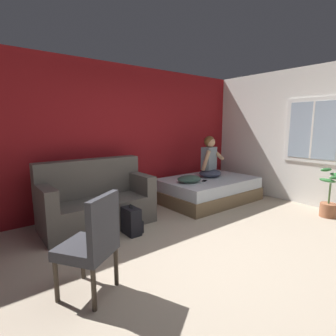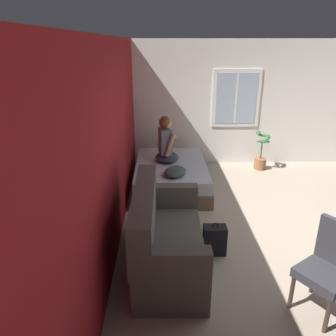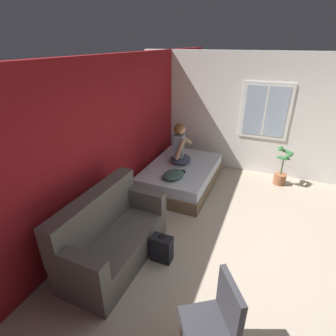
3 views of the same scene
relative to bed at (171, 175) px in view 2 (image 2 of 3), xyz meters
The scene contains 11 objects.
ground_plane 2.57m from the bed, 133.74° to the right, with size 40.00×40.00×0.00m, color tan.
wall_back_accent 2.26m from the bed, 154.12° to the left, with size 11.19×0.16×2.70m, color maroon.
wall_side_with_window 2.57m from the bed, 52.74° to the right, with size 0.19×6.66×2.70m.
bed is the anchor object (origin of this frame).
couch 2.41m from the bed, behind, with size 1.71×0.84×1.04m.
side_chair 3.49m from the bed, 154.62° to the right, with size 0.64×0.64×0.98m.
person_seated 0.62m from the bed, 33.00° to the left, with size 0.60×0.53×0.88m.
backpack 2.21m from the bed, 166.77° to the right, with size 0.23×0.30×0.46m.
throw_pillow 0.67m from the bed, behind, with size 0.48×0.36×0.14m, color #385147.
cell_phone 0.39m from the bed, 151.19° to the right, with size 0.07×0.14×0.01m, color black.
potted_plant 2.20m from the bed, 65.47° to the right, with size 0.39×0.37×0.85m.
Camera 2 is at (-4.04, 2.04, 2.63)m, focal length 35.00 mm.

